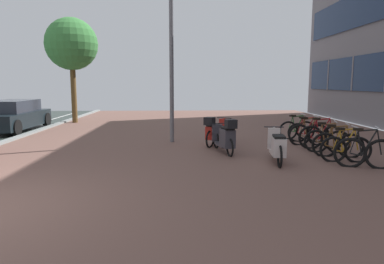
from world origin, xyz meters
name	(u,v)px	position (x,y,z in m)	size (l,w,h in m)	color
ground	(47,214)	(1.43, 0.00, -0.02)	(21.00, 40.00, 0.13)	#2D3732
bicycle_rack_00	(365,153)	(7.86, 2.63, 0.36)	(1.37, 0.56, 1.02)	black
bicycle_rack_01	(345,149)	(7.68, 3.23, 0.34)	(1.29, 0.48, 0.95)	black
bicycle_rack_02	(338,145)	(7.76, 3.84, 0.34)	(1.32, 0.50, 0.96)	black
bicycle_rack_03	(327,141)	(7.73, 4.45, 0.33)	(1.27, 0.49, 0.95)	black
bicycle_rack_04	(322,137)	(7.82, 5.06, 0.36)	(1.41, 0.48, 1.03)	black
bicycle_rack_05	(309,135)	(7.66, 5.67, 0.34)	(1.33, 0.48, 0.98)	black
bicycle_rack_06	(307,132)	(7.82, 6.27, 0.33)	(1.28, 0.47, 0.94)	black
bicycle_rack_07	(297,130)	(7.68, 6.88, 0.33)	(1.32, 0.48, 0.94)	black
scooter_near	(225,137)	(4.78, 4.42, 0.47)	(0.67, 1.79, 1.05)	black
scooter_mid	(215,132)	(4.64, 5.74, 0.44)	(1.02, 1.55, 0.98)	black
scooter_far	(277,147)	(5.93, 3.22, 0.40)	(0.57, 1.77, 0.86)	black
parked_car_far	(13,116)	(-3.53, 9.49, 0.62)	(1.85, 4.04, 1.28)	black
lamp_post	(171,35)	(3.23, 6.46, 3.54)	(0.20, 0.52, 6.42)	slate
street_tree	(71,45)	(-1.84, 12.45, 3.87)	(2.56, 2.56, 5.18)	brown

